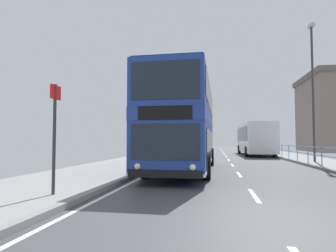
% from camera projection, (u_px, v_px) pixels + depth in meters
% --- Properties ---
extents(ground, '(15.80, 140.00, 0.20)m').
position_uv_depth(ground, '(233.00, 219.00, 5.27)').
color(ground, '#424247').
extents(double_decker_bus_main, '(2.79, 10.72, 4.28)m').
position_uv_depth(double_decker_bus_main, '(185.00, 125.00, 14.08)').
color(double_decker_bus_main, navy).
rests_on(double_decker_bus_main, ground).
extents(background_bus_far_lane, '(2.82, 10.69, 3.15)m').
position_uv_depth(background_bus_far_lane, '(255.00, 138.00, 29.24)').
color(background_bus_far_lane, white).
rests_on(background_bus_far_lane, ground).
extents(pedestrian_railing_far_kerb, '(0.05, 29.03, 1.03)m').
position_uv_depth(pedestrian_railing_far_kerb, '(314.00, 152.00, 15.90)').
color(pedestrian_railing_far_kerb, '#598CC6').
rests_on(pedestrian_railing_far_kerb, ground).
extents(bus_stop_sign_near, '(0.08, 0.44, 2.77)m').
position_uv_depth(bus_stop_sign_near, '(55.00, 126.00, 7.18)').
color(bus_stop_sign_near, '#2D2D33').
rests_on(bus_stop_sign_near, ground).
extents(street_lamp_far_side, '(0.28, 0.60, 8.88)m').
position_uv_depth(street_lamp_far_side, '(313.00, 83.00, 18.27)').
color(street_lamp_far_side, '#38383D').
rests_on(street_lamp_far_side, ground).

